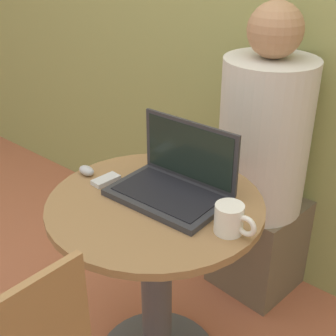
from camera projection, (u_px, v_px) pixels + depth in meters
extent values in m
cylinder|color=#4C4C51|center=(157.00, 289.00, 1.62)|extent=(0.11, 0.11, 0.66)
cylinder|color=olive|center=(155.00, 205.00, 1.46)|extent=(0.68, 0.68, 0.02)
cube|color=#2D2D33|center=(167.00, 196.00, 1.46)|extent=(0.36, 0.24, 0.02)
cube|color=black|center=(167.00, 193.00, 1.46)|extent=(0.32, 0.19, 0.00)
cube|color=#2D2D33|center=(190.00, 151.00, 1.49)|extent=(0.36, 0.02, 0.21)
cube|color=black|center=(189.00, 152.00, 1.48)|extent=(0.33, 0.01, 0.18)
cube|color=silver|center=(106.00, 180.00, 1.56)|extent=(0.05, 0.10, 0.02)
ellipsoid|color=#B2B2B7|center=(87.00, 171.00, 1.60)|extent=(0.06, 0.04, 0.03)
cylinder|color=white|center=(229.00, 219.00, 1.29)|extent=(0.08, 0.08, 0.09)
torus|color=white|center=(246.00, 226.00, 1.26)|extent=(0.06, 0.01, 0.06)
cube|color=brown|center=(269.00, 234.00, 2.13)|extent=(0.37, 0.52, 0.43)
cylinder|color=beige|center=(264.00, 137.00, 1.81)|extent=(0.35, 0.35, 0.62)
sphere|color=#A87A56|center=(275.00, 30.00, 1.62)|extent=(0.20, 0.20, 0.20)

